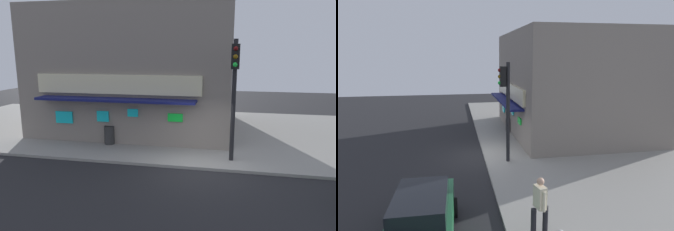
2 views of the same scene
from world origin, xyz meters
TOP-DOWN VIEW (x-y plane):
  - ground_plane at (0.00, 0.00)m, footprint 52.51×52.51m
  - sidewalk at (0.00, 5.96)m, footprint 35.01×11.92m
  - corner_building at (-4.08, 6.57)m, footprint 10.62×9.36m
  - traffic_light at (1.32, 1.01)m, footprint 0.32×0.58m
  - trash_can at (-4.53, 2.28)m, footprint 0.50×0.50m
  - pedestrian at (7.54, 0.90)m, footprint 0.55×0.57m
  - parked_car_green at (7.26, -2.40)m, footprint 4.20×1.94m

SIDE VIEW (x-z plane):
  - ground_plane at x=0.00m, z-range 0.00..0.00m
  - sidewalk at x=0.00m, z-range 0.00..0.12m
  - trash_can at x=-4.53m, z-range 0.12..1.02m
  - parked_car_green at x=7.26m, z-range 0.02..1.65m
  - pedestrian at x=7.54m, z-range 0.21..2.05m
  - traffic_light at x=1.32m, z-range 0.82..5.74m
  - corner_building at x=-4.08m, z-range 0.12..6.89m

